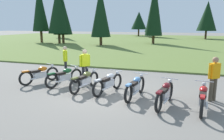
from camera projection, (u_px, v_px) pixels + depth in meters
name	position (u px, v px, depth m)	size (l,w,h in m)	color
ground_plane	(107.00, 94.00, 9.08)	(140.00, 140.00, 0.00)	slate
grass_moorland	(165.00, 42.00, 34.15)	(80.00, 44.00, 0.10)	#5B7033
forest_treeline	(180.00, 14.00, 34.31)	(45.27, 27.82, 8.81)	#47331E
motorcycle_orange	(40.00, 74.00, 10.75)	(1.03, 1.95, 0.88)	black
motorcycle_british_green	(65.00, 76.00, 10.30)	(0.98, 1.97, 0.88)	black
motorcycle_olive	(85.00, 80.00, 9.57)	(0.66, 2.08, 0.88)	black
motorcycle_silver	(108.00, 83.00, 9.20)	(0.79, 2.05, 0.88)	black
motorcycle_sky_blue	(135.00, 87.00, 8.61)	(0.62, 2.09, 0.88)	black
motorcycle_maroon	(165.00, 94.00, 7.74)	(0.66, 2.08, 0.88)	black
motorcycle_red	(203.00, 98.00, 7.32)	(0.62, 2.10, 0.88)	black
rider_near_row_end	(65.00, 60.00, 11.92)	(0.36, 0.49, 1.67)	black
rider_with_back_turned	(214.00, 76.00, 8.11)	(0.44, 0.40, 1.67)	#4C4233
rider_in_hivis_vest	(85.00, 65.00, 10.44)	(0.40, 0.45, 1.67)	black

